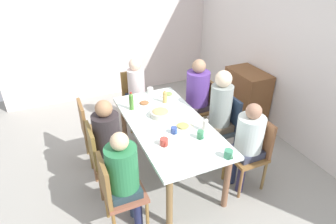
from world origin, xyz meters
TOP-DOWN VIEW (x-y plane):
  - ground_plane at (0.00, 0.00)m, footprint 6.16×6.16m
  - wall_back at (0.00, 1.97)m, footprint 5.38×0.12m
  - wall_left at (-2.63, 0.00)m, footprint 0.12×4.06m
  - dining_table at (0.00, 0.00)m, footprint 1.83×0.89m
  - chair_0 at (0.61, -0.82)m, footprint 0.40×0.40m
  - person_0 at (0.61, -0.73)m, footprint 0.31×0.31m
  - chair_1 at (0.00, -0.82)m, footprint 0.40×0.40m
  - person_1 at (0.00, -0.73)m, footprint 0.30×0.30m
  - chair_2 at (-1.29, 0.00)m, footprint 0.40×0.40m
  - person_2 at (-1.20, 0.00)m, footprint 0.30×0.30m
  - chair_3 at (-0.61, 0.82)m, footprint 0.40×0.40m
  - person_3 at (-0.61, 0.73)m, footprint 0.34×0.34m
  - chair_4 at (-0.61, -0.82)m, footprint 0.40×0.40m
  - chair_5 at (0.61, 0.82)m, footprint 0.40×0.40m
  - person_5 at (0.61, 0.73)m, footprint 0.31×0.31m
  - chair_6 at (0.00, 0.82)m, footprint 0.40×0.40m
  - person_6 at (-0.00, 0.73)m, footprint 0.30×0.30m
  - plate_0 at (0.17, 0.12)m, footprint 0.26×0.26m
  - plate_1 at (-0.55, -0.10)m, footprint 0.23×0.23m
  - plate_2 at (-0.67, 0.30)m, footprint 0.23×0.23m
  - bowl_0 at (-0.18, -0.02)m, footprint 0.25×0.25m
  - cup_0 at (0.40, -0.22)m, footprint 0.12×0.09m
  - cup_1 at (0.23, -0.03)m, footprint 0.11×0.07m
  - cup_2 at (0.85, 0.29)m, footprint 0.12×0.09m
  - cup_3 at (-0.84, 0.09)m, footprint 0.12×0.08m
  - cup_4 at (0.44, 0.20)m, footprint 0.11×0.07m
  - bottle_0 at (0.33, 0.32)m, footprint 0.07×0.07m
  - bottle_1 at (-0.50, 0.17)m, footprint 0.06×0.06m
  - bottle_2 at (-0.49, -0.30)m, footprint 0.06×0.06m
  - side_cabinet at (-0.63, 1.67)m, footprint 0.70×0.44m

SIDE VIEW (x-z plane):
  - ground_plane at x=0.00m, z-range 0.00..0.00m
  - side_cabinet at x=-0.63m, z-range 0.00..0.90m
  - chair_0 at x=0.61m, z-range 0.06..0.96m
  - chair_1 at x=0.00m, z-range 0.06..0.96m
  - chair_2 at x=-1.29m, z-range 0.06..0.96m
  - chair_3 at x=-0.61m, z-range 0.06..0.96m
  - chair_4 at x=-0.61m, z-range 0.06..0.96m
  - chair_5 at x=0.61m, z-range 0.06..0.96m
  - chair_6 at x=0.00m, z-range 0.06..0.96m
  - dining_table at x=0.00m, z-range 0.29..1.03m
  - person_2 at x=-1.20m, z-range 0.10..1.27m
  - person_5 at x=0.61m, z-range 0.12..1.26m
  - person_0 at x=0.61m, z-range 0.12..1.29m
  - person_1 at x=0.00m, z-range 0.12..1.32m
  - person_3 at x=-0.61m, z-range 0.13..1.37m
  - plate_0 at x=0.17m, z-range 0.74..0.78m
  - plate_1 at x=-0.55m, z-range 0.74..0.78m
  - plate_2 at x=-0.67m, z-range 0.74..0.78m
  - person_6 at x=0.00m, z-range 0.12..1.41m
  - cup_1 at x=0.23m, z-range 0.74..0.81m
  - cup_0 at x=0.40m, z-range 0.74..0.82m
  - bowl_0 at x=-0.18m, z-range 0.74..0.83m
  - cup_3 at x=-0.84m, z-range 0.74..0.83m
  - cup_2 at x=0.85m, z-range 0.74..0.83m
  - cup_4 at x=0.44m, z-range 0.74..0.84m
  - bottle_0 at x=0.33m, z-range 0.74..0.92m
  - bottle_1 at x=-0.50m, z-range 0.74..0.93m
  - bottle_2 at x=-0.49m, z-range 0.74..0.98m
  - wall_back at x=0.00m, z-range 0.00..2.60m
  - wall_left at x=-2.63m, z-range 0.00..2.60m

